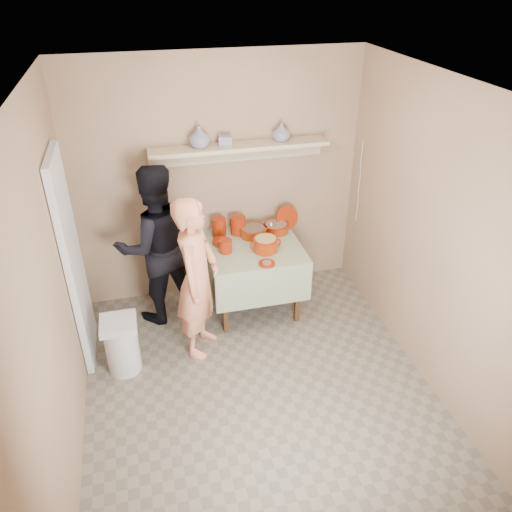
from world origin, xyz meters
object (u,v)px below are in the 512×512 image
object	(u,v)px
person_cook	(197,279)
trash_bin	(122,345)
person_helper	(156,245)
serving_table	(253,255)
cazuela_rice	(266,243)

from	to	relation	value
person_cook	trash_bin	bearing A→B (deg)	126.18
person_helper	trash_bin	bearing A→B (deg)	49.00
person_helper	serving_table	bearing A→B (deg)	163.18
person_cook	cazuela_rice	xyz separation A→B (m)	(0.75, 0.40, 0.05)
cazuela_rice	trash_bin	xyz separation A→B (m)	(-1.49, -0.54, -0.56)
person_cook	cazuela_rice	size ratio (longest dim) A/B	4.84
serving_table	trash_bin	world-z (taller)	serving_table
serving_table	cazuela_rice	xyz separation A→B (m)	(0.09, -0.15, 0.20)
trash_bin	serving_table	bearing A→B (deg)	26.19
serving_table	trash_bin	size ratio (longest dim) A/B	1.74
person_helper	trash_bin	xyz separation A→B (m)	(-0.42, -0.77, -0.56)
trash_bin	person_cook	bearing A→B (deg)	10.87
person_helper	cazuela_rice	bearing A→B (deg)	155.89
person_helper	trash_bin	distance (m)	1.04
person_helper	trash_bin	size ratio (longest dim) A/B	3.02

